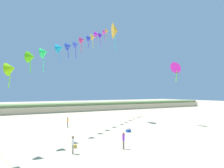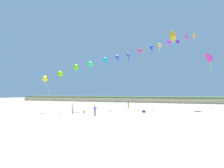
# 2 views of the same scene
# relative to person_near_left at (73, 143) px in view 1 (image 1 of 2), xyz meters

# --- Properties ---
(ground_plane) EXTENTS (240.00, 240.00, 0.00)m
(ground_plane) POSITION_rel_person_near_left_xyz_m (5.55, -2.93, -0.87)
(ground_plane) COLOR beige
(dune_ridge) EXTENTS (120.00, 9.39, 2.19)m
(dune_ridge) POSITION_rel_person_near_left_xyz_m (5.55, 43.20, 0.22)
(dune_ridge) COLOR #BFAE8B
(dune_ridge) RESTS_ON ground
(person_near_left) EXTENTS (0.39, 0.45, 1.50)m
(person_near_left) POSITION_rel_person_near_left_xyz_m (0.00, 0.00, 0.00)
(person_near_left) COLOR gray
(person_near_left) RESTS_ON ground
(person_near_right) EXTENTS (0.20, 0.52, 1.49)m
(person_near_right) POSITION_rel_person_near_left_xyz_m (5.19, 14.20, -0.00)
(person_near_right) COLOR #474C56
(person_near_right) RESTS_ON ground
(person_mid_center) EXTENTS (0.48, 0.36, 1.53)m
(person_mid_center) POSITION_rel_person_near_left_xyz_m (4.55, -0.89, 0.02)
(person_mid_center) COLOR #726656
(person_mid_center) RESTS_ON ground
(kite_banner_string) EXTENTS (27.61, 28.81, 19.93)m
(kite_banner_string) POSITION_rel_person_near_left_xyz_m (6.92, 14.12, 11.91)
(kite_banner_string) COLOR yellow
(large_kite_low_lead) EXTENTS (1.70, 2.10, 3.46)m
(large_kite_low_lead) POSITION_rel_person_near_left_xyz_m (21.04, 7.83, 8.34)
(large_kite_low_lead) COLOR #E01EC3
(large_kite_mid_trail) EXTENTS (2.11, 3.01, 5.14)m
(large_kite_mid_trail) POSITION_rel_person_near_left_xyz_m (15.28, 16.94, 15.42)
(large_kite_mid_trail) COLOR gold
(beach_cooler) EXTENTS (0.58, 0.41, 0.46)m
(beach_cooler) POSITION_rel_person_near_left_xyz_m (10.37, 6.31, -0.65)
(beach_cooler) COLOR blue
(beach_cooler) RESTS_ON ground
(beach_ball) EXTENTS (0.36, 0.36, 0.36)m
(beach_ball) POSITION_rel_person_near_left_xyz_m (1.03, 1.90, -0.69)
(beach_ball) COLOR orange
(beach_ball) RESTS_ON ground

